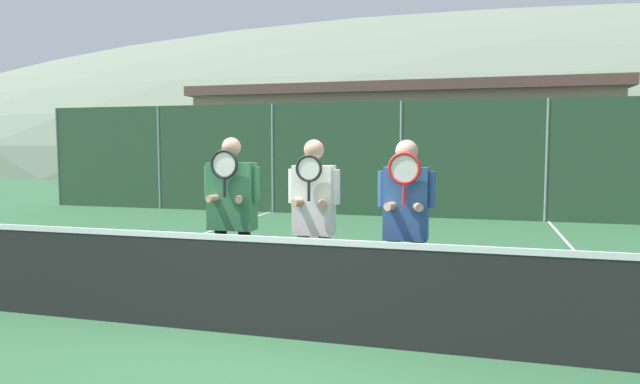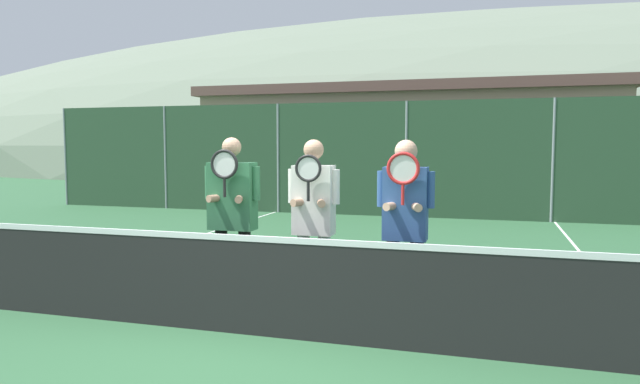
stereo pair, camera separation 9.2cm
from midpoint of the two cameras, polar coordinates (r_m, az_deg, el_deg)
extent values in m
plane|color=#2D5B38|center=(5.52, -5.87, -14.20)|extent=(120.00, 120.00, 0.00)
ellipsoid|color=slate|center=(57.99, 13.77, 2.85)|extent=(127.99, 71.11, 24.89)
cube|color=tan|center=(22.50, 7.67, 4.77)|extent=(14.96, 5.00, 3.63)
cube|color=brown|center=(22.59, 7.73, 9.84)|extent=(15.46, 5.50, 0.36)
cylinder|color=gray|center=(18.55, -24.87, 3.20)|extent=(0.06, 0.06, 2.86)
cylinder|color=gray|center=(16.56, -15.95, 3.33)|extent=(0.06, 0.06, 2.86)
cylinder|color=gray|center=(15.07, -4.94, 3.37)|extent=(0.06, 0.06, 2.86)
cylinder|color=gray|center=(14.24, 7.89, 3.26)|extent=(0.06, 0.06, 2.86)
cylinder|color=gray|center=(14.18, 21.54, 2.97)|extent=(0.06, 0.06, 2.86)
cube|color=#2D4C33|center=(14.24, 7.89, 3.26)|extent=(20.23, 0.02, 2.86)
cube|color=black|center=(5.39, -5.91, -9.68)|extent=(9.13, 0.02, 0.90)
cube|color=white|center=(5.29, -5.96, -4.73)|extent=(9.13, 0.03, 0.06)
cube|color=white|center=(9.69, -18.58, -6.12)|extent=(0.05, 16.00, 0.01)
cube|color=white|center=(8.19, 26.32, -8.33)|extent=(0.05, 16.00, 0.01)
cylinder|color=black|center=(6.24, -10.26, -7.74)|extent=(0.13, 0.13, 0.90)
cylinder|color=black|center=(6.13, -7.97, -7.94)|extent=(0.13, 0.13, 0.90)
cube|color=#337047|center=(6.06, -9.22, -0.42)|extent=(0.49, 0.22, 0.71)
sphere|color=tan|center=(6.03, -9.29, 4.45)|extent=(0.20, 0.20, 0.20)
cylinder|color=#337047|center=(6.17, -11.52, 0.94)|extent=(0.08, 0.08, 0.35)
cylinder|color=#337047|center=(5.94, -6.87, 0.86)|extent=(0.08, 0.08, 0.35)
cylinder|color=tan|center=(6.03, -10.64, -0.61)|extent=(0.16, 0.27, 0.08)
cylinder|color=tan|center=(5.93, -8.51, -0.67)|extent=(0.16, 0.27, 0.08)
cylinder|color=black|center=(5.89, -9.97, 0.45)|extent=(0.03, 0.03, 0.20)
torus|color=black|center=(5.87, -10.01, 2.75)|extent=(0.31, 0.03, 0.31)
cylinder|color=silver|center=(5.87, -10.01, 2.75)|extent=(0.25, 0.00, 0.25)
cylinder|color=white|center=(5.90, -2.10, -8.45)|extent=(0.13, 0.13, 0.88)
cylinder|color=white|center=(5.84, 0.01, -8.59)|extent=(0.13, 0.13, 0.88)
cube|color=white|center=(5.74, -1.07, -0.80)|extent=(0.41, 0.22, 0.70)
sphere|color=tan|center=(5.71, -1.07, 4.26)|extent=(0.20, 0.20, 0.20)
cylinder|color=white|center=(5.80, -3.22, 0.61)|extent=(0.08, 0.08, 0.34)
cylinder|color=white|center=(5.66, 1.14, 0.52)|extent=(0.08, 0.08, 0.34)
cylinder|color=tan|center=(5.68, -2.30, -1.01)|extent=(0.16, 0.27, 0.08)
cylinder|color=tan|center=(5.62, -0.34, -1.07)|extent=(0.16, 0.27, 0.08)
cylinder|color=black|center=(5.56, -1.60, 0.10)|extent=(0.03, 0.03, 0.20)
torus|color=black|center=(5.54, -1.61, 2.38)|extent=(0.27, 0.03, 0.27)
cylinder|color=silver|center=(5.54, -1.61, 2.38)|extent=(0.22, 0.00, 0.22)
cylinder|color=black|center=(5.64, 6.87, -9.12)|extent=(0.13, 0.13, 0.88)
cylinder|color=black|center=(5.61, 9.20, -9.22)|extent=(0.13, 0.13, 0.88)
cube|color=#335693|center=(5.48, 8.13, -1.15)|extent=(0.41, 0.22, 0.70)
sphere|color=tan|center=(5.46, 8.19, 4.06)|extent=(0.22, 0.22, 0.22)
cylinder|color=#335693|center=(5.51, 5.75, 0.33)|extent=(0.08, 0.08, 0.34)
cylinder|color=#335693|center=(5.45, 10.56, 0.23)|extent=(0.08, 0.08, 0.34)
cylinder|color=tan|center=(5.41, 6.91, -1.37)|extent=(0.16, 0.27, 0.08)
cylinder|color=tan|center=(5.39, 9.09, -1.43)|extent=(0.16, 0.27, 0.08)
cylinder|color=red|center=(5.30, 7.88, -0.21)|extent=(0.03, 0.03, 0.20)
torus|color=red|center=(5.28, 7.91, 2.35)|extent=(0.31, 0.03, 0.31)
cylinder|color=silver|center=(5.28, 7.91, 2.35)|extent=(0.25, 0.00, 0.25)
cube|color=navy|center=(18.33, -7.28, 1.28)|extent=(4.36, 1.75, 0.78)
cube|color=#2D3842|center=(18.30, -7.30, 3.51)|extent=(2.40, 1.61, 0.64)
cylinder|color=black|center=(17.01, -4.04, -0.28)|extent=(0.60, 0.16, 0.60)
cylinder|color=black|center=(18.70, -2.19, 0.18)|extent=(0.60, 0.16, 0.60)
cylinder|color=black|center=(18.16, -12.49, -0.06)|extent=(0.60, 0.16, 0.60)
cylinder|color=black|center=(19.75, -10.04, 0.35)|extent=(0.60, 0.16, 0.60)
cube|color=#285638|center=(17.12, 8.80, 1.18)|extent=(4.37, 1.82, 0.88)
cube|color=#2D3842|center=(17.09, 8.83, 3.85)|extent=(2.40, 1.67, 0.72)
cylinder|color=black|center=(16.12, 13.40, -0.68)|extent=(0.60, 0.16, 0.60)
cylinder|color=black|center=(17.96, 13.64, -0.14)|extent=(0.60, 0.16, 0.60)
cylinder|color=black|center=(16.47, 3.48, -0.44)|extent=(0.60, 0.16, 0.60)
cylinder|color=black|center=(18.28, 4.71, 0.06)|extent=(0.60, 0.16, 0.60)
cube|color=black|center=(17.21, 26.23, 0.66)|extent=(4.58, 1.80, 0.82)
cube|color=#2D3842|center=(17.18, 26.32, 3.13)|extent=(2.52, 1.66, 0.67)
cylinder|color=black|center=(16.12, 21.57, -0.88)|extent=(0.60, 0.16, 0.60)
cylinder|color=black|center=(17.94, 20.97, -0.32)|extent=(0.60, 0.16, 0.60)
camera|label=1|loc=(0.05, -90.45, -0.04)|focal=32.00mm
camera|label=2|loc=(0.05, 89.55, 0.04)|focal=32.00mm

